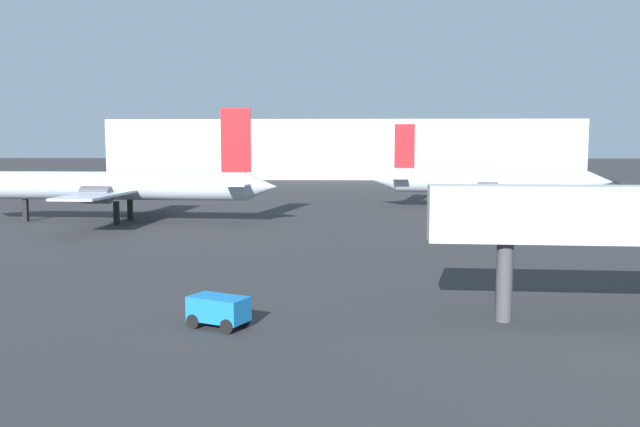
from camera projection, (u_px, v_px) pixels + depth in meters
airplane_on_taxiway at (113, 186)px, 63.79m from camera, size 32.18×22.62×10.71m
airplane_distant at (487, 181)px, 77.15m from camera, size 27.03×21.82×9.67m
baggage_cart at (219, 310)px, 27.80m from camera, size 2.72×2.20×1.30m
terminal_building at (344, 149)px, 146.14m from camera, size 95.91×24.78×12.10m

